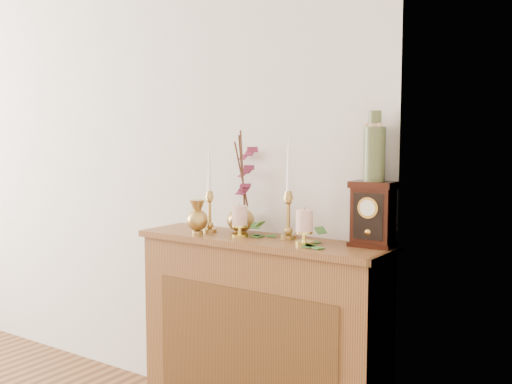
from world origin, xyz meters
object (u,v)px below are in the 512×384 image
Objects in this scene: mantel_clock at (373,215)px; ceramic_vase at (374,150)px; candlestick_left at (210,205)px; candlestick_center at (288,207)px; ginger_jar at (245,187)px; bud_vase at (197,218)px.

mantel_clock is 0.94× the size of ceramic_vase.
candlestick_left is 0.42m from candlestick_center.
candlestick_left is at bearing -172.47° from candlestick_center.
ginger_jar is at bearing 179.58° from ceramic_vase.
candlestick_center is at bearing -172.61° from ceramic_vase.
mantel_clock is (0.81, 0.19, 0.05)m from bud_vase.
candlestick_center is 0.29m from ginger_jar.
ceramic_vase is at bearing 7.39° from candlestick_center.
candlestick_left is 1.39× the size of ceramic_vase.
candlestick_left is 0.10m from bud_vase.
ceramic_vase is at bearing -0.42° from ginger_jar.
ceramic_vase is (0.81, 0.19, 0.33)m from bud_vase.
candlestick_left reaches higher than bud_vase.
ceramic_vase reaches higher than ginger_jar.
ceramic_vase is (0.80, 0.11, 0.28)m from candlestick_left.
candlestick_center is at bearing 7.53° from candlestick_left.
candlestick_left is 2.50× the size of bud_vase.
candlestick_left is 0.86m from ceramic_vase.
mantel_clock is 0.27m from ceramic_vase.
mantel_clock is at bearing 13.23° from bud_vase.
candlestick_center is (0.41, 0.05, 0.01)m from candlestick_left.
bud_vase is at bearing -166.59° from ceramic_vase.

